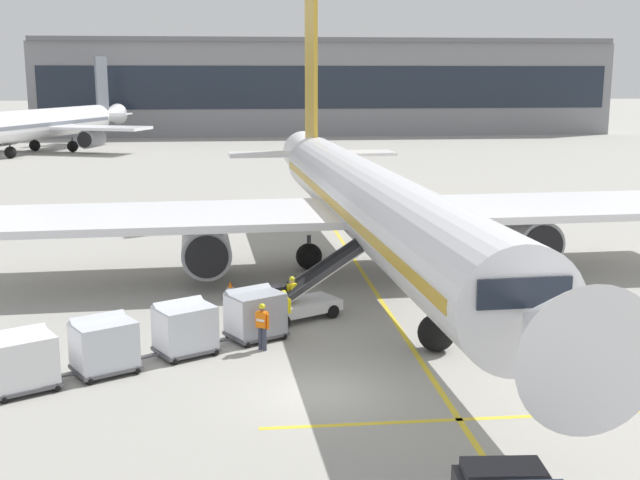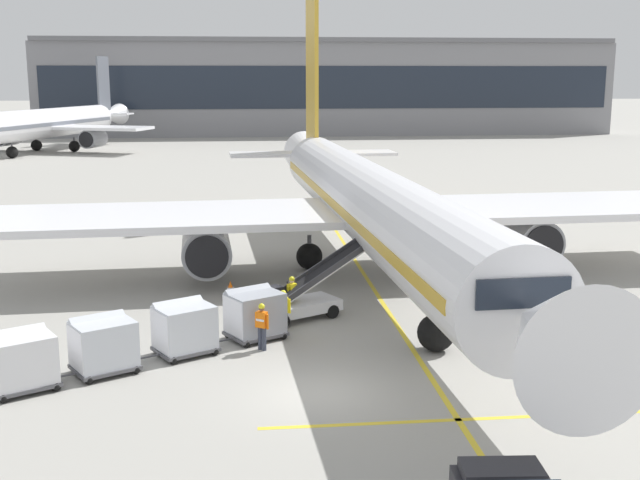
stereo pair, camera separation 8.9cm
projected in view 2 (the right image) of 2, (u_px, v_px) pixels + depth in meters
ground_plane at (318, 393)px, 24.92m from camera, size 600.00×600.00×0.00m
parked_airplane at (367, 202)px, 39.60m from camera, size 36.80×46.53×15.41m
belt_loader at (303, 297)px, 32.55m from camera, size 5.25×3.66×3.01m
baggage_cart_lead at (254, 313)px, 29.92m from camera, size 2.76×2.38×1.91m
baggage_cart_second at (184, 327)px, 28.23m from camera, size 2.76×2.38×1.91m
baggage_cart_third at (103, 344)px, 26.47m from camera, size 2.76×2.38×1.91m
baggage_cart_fourth at (21, 360)px, 25.00m from camera, size 2.76×2.38×1.91m
ground_crew_by_loader at (262, 324)px, 28.64m from camera, size 0.49×0.41×1.74m
ground_crew_by_carts at (283, 309)px, 30.41m from camera, size 0.57×0.28×1.74m
ground_crew_marshaller at (292, 294)px, 32.47m from camera, size 0.43×0.45×1.74m
safety_cone_engine_keepout at (230, 290)px, 35.44m from camera, size 0.71×0.71×0.80m
apron_guidance_line_lead_in at (365, 276)px, 39.44m from camera, size 0.20×110.00×0.01m
apron_guidance_line_stop_bar at (466, 419)px, 23.03m from camera, size 12.00×0.20×0.01m
terminal_building at (325, 87)px, 136.59m from camera, size 93.53×20.20×15.55m
distant_airplane at (51, 124)px, 102.48m from camera, size 26.60×34.79×12.33m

